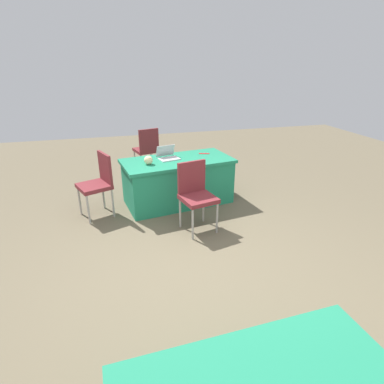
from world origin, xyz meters
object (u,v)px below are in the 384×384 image
at_px(chair_tucked_left, 147,148).
at_px(scissors_red, 204,154).
at_px(table_foreground, 178,181).
at_px(yarn_ball, 148,160).
at_px(chair_aisle, 98,181).
at_px(chair_tucked_right, 196,192).
at_px(laptop_silver, 168,156).

height_order(chair_tucked_left, scissors_red, chair_tucked_left).
xyz_separation_m(table_foreground, yarn_ball, (0.48, 0.13, 0.44)).
height_order(yarn_ball, scissors_red, yarn_ball).
height_order(chair_aisle, scissors_red, chair_aisle).
height_order(chair_tucked_right, scissors_red, chair_tucked_right).
bearing_deg(chair_tucked_right, scissors_red, -125.10).
bearing_deg(scissors_red, chair_aisle, -151.26).
xyz_separation_m(chair_tucked_left, chair_aisle, (0.96, 1.76, 0.00)).
relative_size(chair_aisle, scissors_red, 5.38).
height_order(laptop_silver, scissors_red, laptop_silver).
height_order(table_foreground, chair_aisle, chair_aisle).
relative_size(table_foreground, chair_tucked_right, 1.95).
height_order(chair_aisle, yarn_ball, chair_aisle).
bearing_deg(chair_tucked_left, yarn_ball, -111.43).
bearing_deg(chair_tucked_left, chair_tucked_right, -97.53).
relative_size(chair_tucked_right, scissors_red, 5.35).
bearing_deg(scissors_red, laptop_silver, -152.52).
bearing_deg(table_foreground, chair_aisle, 6.95).
xyz_separation_m(chair_aisle, scissors_red, (-1.77, -0.37, 0.19)).
bearing_deg(chair_tucked_right, table_foreground, -99.96).
height_order(chair_tucked_right, yarn_ball, chair_tucked_right).
bearing_deg(yarn_ball, laptop_silver, -147.15).
relative_size(table_foreground, scissors_red, 10.41).
bearing_deg(chair_tucked_left, chair_aisle, -133.80).
distance_m(laptop_silver, scissors_red, 0.67).
bearing_deg(laptop_silver, yarn_ball, 19.27).
bearing_deg(chair_tucked_right, chair_tucked_left, -95.29).
height_order(chair_tucked_right, laptop_silver, chair_tucked_right).
bearing_deg(scissors_red, chair_tucked_right, -95.05).
relative_size(chair_tucked_left, scissors_red, 5.36).
xyz_separation_m(chair_tucked_right, chair_aisle, (1.31, -0.78, 0.01)).
xyz_separation_m(table_foreground, chair_tucked_right, (-0.05, 0.94, 0.18)).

